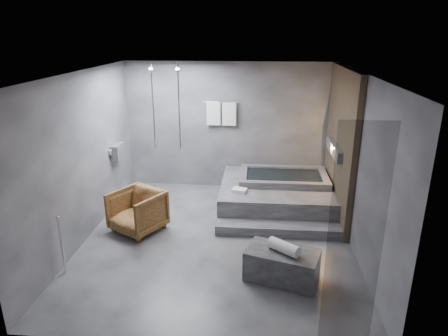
{
  "coord_description": "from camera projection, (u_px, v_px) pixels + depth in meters",
  "views": [
    {
      "loc": [
        0.64,
        -6.09,
        3.42
      ],
      "look_at": [
        0.09,
        0.3,
        1.2
      ],
      "focal_mm": 32.0,
      "sensor_mm": 36.0,
      "label": 1
    }
  ],
  "objects": [
    {
      "name": "room",
      "position": [
        242.0,
        139.0,
        6.53
      ],
      "size": [
        5.0,
        5.04,
        2.82
      ],
      "color": "#323235",
      "rests_on": "ground"
    },
    {
      "name": "deck_towel",
      "position": [
        239.0,
        190.0,
        7.58
      ],
      "size": [
        0.3,
        0.25,
        0.07
      ],
      "primitive_type": "cube",
      "rotation": [
        0.0,
        0.0,
        -0.25
      ],
      "color": "silver",
      "rests_on": "tub_deck"
    },
    {
      "name": "rolled_towel",
      "position": [
        284.0,
        247.0,
        5.59
      ],
      "size": [
        0.47,
        0.41,
        0.17
      ],
      "primitive_type": "cylinder",
      "rotation": [
        0.0,
        1.57,
        -0.66
      ],
      "color": "white",
      "rests_on": "concrete_bench"
    },
    {
      "name": "driftwood_chair",
      "position": [
        137.0,
        211.0,
        7.08
      ],
      "size": [
        1.11,
        1.11,
        0.75
      ],
      "primitive_type": "imported",
      "rotation": [
        0.0,
        0.0,
        -0.53
      ],
      "color": "#432710",
      "rests_on": "ground"
    },
    {
      "name": "tub_deck",
      "position": [
        276.0,
        195.0,
        8.1
      ],
      "size": [
        2.2,
        2.0,
        0.5
      ],
      "primitive_type": "cube",
      "color": "#37373A",
      "rests_on": "ground"
    },
    {
      "name": "tub_step",
      "position": [
        278.0,
        229.0,
        7.04
      ],
      "size": [
        2.2,
        0.36,
        0.18
      ],
      "primitive_type": "cube",
      "color": "#37373A",
      "rests_on": "ground"
    },
    {
      "name": "concrete_bench",
      "position": [
        282.0,
        265.0,
        5.72
      ],
      "size": [
        1.13,
        0.84,
        0.45
      ],
      "primitive_type": "cube",
      "rotation": [
        0.0,
        0.0,
        -0.31
      ],
      "color": "#2D2D2F",
      "rests_on": "ground"
    }
  ]
}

